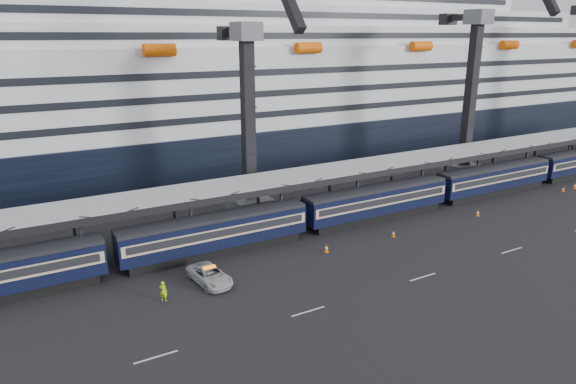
% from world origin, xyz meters
% --- Properties ---
extents(ground, '(260.00, 260.00, 0.00)m').
position_xyz_m(ground, '(0.00, 0.00, 0.00)').
color(ground, black).
rests_on(ground, ground).
extents(train, '(133.05, 3.00, 4.05)m').
position_xyz_m(train, '(-4.65, 10.00, 2.20)').
color(train, black).
rests_on(train, ground).
extents(canopy, '(130.00, 6.25, 5.53)m').
position_xyz_m(canopy, '(0.00, 14.00, 5.25)').
color(canopy, '#92949A').
rests_on(canopy, ground).
extents(cruise_ship, '(214.09, 28.84, 34.00)m').
position_xyz_m(cruise_ship, '(-1.08, 45.99, 12.34)').
color(cruise_ship, black).
rests_on(cruise_ship, ground).
extents(crane_dark_near, '(4.50, 17.75, 35.08)m').
position_xyz_m(crane_dark_near, '(-20.00, 18.59, 11.93)').
color(crane_dark_near, '#52545B').
rests_on(crane_dark_near, ground).
extents(crane_dark_mid, '(4.50, 18.24, 39.64)m').
position_xyz_m(crane_dark_mid, '(15.00, 17.59, 13.36)').
color(crane_dark_mid, '#52545B').
rests_on(crane_dark_mid, ground).
extents(pickup_truck, '(3.04, 5.43, 1.43)m').
position_xyz_m(pickup_truck, '(-30.91, 4.31, 0.72)').
color(pickup_truck, '#A8ABAF').
rests_on(pickup_truck, ground).
extents(worker, '(0.76, 0.72, 1.74)m').
position_xyz_m(worker, '(-35.30, 3.21, 0.87)').
color(worker, '#B5EA0C').
rests_on(worker, ground).
extents(traffic_cone_b, '(0.43, 0.43, 0.86)m').
position_xyz_m(traffic_cone_b, '(-18.42, 4.83, 0.43)').
color(traffic_cone_b, '#FF5F08').
rests_on(traffic_cone_b, ground).
extents(traffic_cone_c, '(0.37, 0.37, 0.73)m').
position_xyz_m(traffic_cone_c, '(-9.93, 4.67, 0.36)').
color(traffic_cone_c, '#FF5F08').
rests_on(traffic_cone_c, ground).
extents(traffic_cone_d, '(0.40, 0.40, 0.79)m').
position_xyz_m(traffic_cone_d, '(3.17, 4.79, 0.39)').
color(traffic_cone_d, '#FF5F08').
rests_on(traffic_cone_d, ground).
extents(traffic_cone_e, '(0.35, 0.35, 0.70)m').
position_xyz_m(traffic_cone_e, '(21.34, 5.88, 0.35)').
color(traffic_cone_e, '#FF5F08').
rests_on(traffic_cone_e, ground).
extents(traffic_cone_f, '(0.40, 0.40, 0.79)m').
position_xyz_m(traffic_cone_f, '(24.09, 5.97, 0.39)').
color(traffic_cone_f, '#FF5F08').
rests_on(traffic_cone_f, ground).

